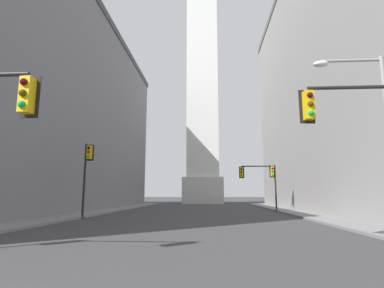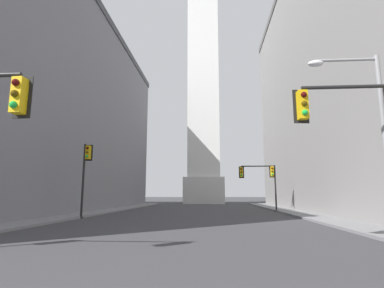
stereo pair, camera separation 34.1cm
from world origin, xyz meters
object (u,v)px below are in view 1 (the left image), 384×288
at_px(traffic_light_mid_right, 263,176).
at_px(street_lamp, 376,124).
at_px(obelisk, 202,66).
at_px(traffic_light_near_right, 375,122).
at_px(traffic_light_mid_left, 87,169).

xyz_separation_m(traffic_light_mid_right, street_lamp, (0.84, -21.89, 0.85)).
xyz_separation_m(obelisk, street_lamp, (8.18, -49.54, -24.80)).
bearing_deg(traffic_light_near_right, obelisk, 98.45).
distance_m(obelisk, traffic_light_mid_right, 38.42).
bearing_deg(obelisk, traffic_light_mid_right, -75.15).
relative_size(traffic_light_mid_left, street_lamp, 0.78).
bearing_deg(obelisk, traffic_light_near_right, -81.55).
distance_m(traffic_light_mid_left, traffic_light_mid_right, 19.03).
height_order(traffic_light_mid_left, traffic_light_near_right, traffic_light_near_right).
bearing_deg(street_lamp, traffic_light_mid_right, 92.21).
xyz_separation_m(traffic_light_mid_left, street_lamp, (16.66, -11.32, 0.79)).
bearing_deg(traffic_light_mid_right, traffic_light_mid_left, -146.25).
height_order(obelisk, street_lamp, obelisk).
bearing_deg(obelisk, traffic_light_mid_left, -102.52).
bearing_deg(traffic_light_near_right, traffic_light_mid_right, 90.47).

